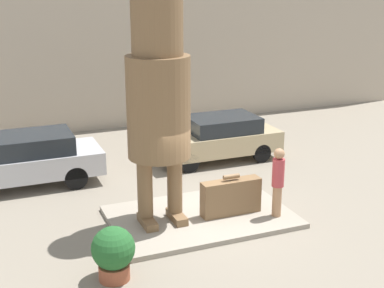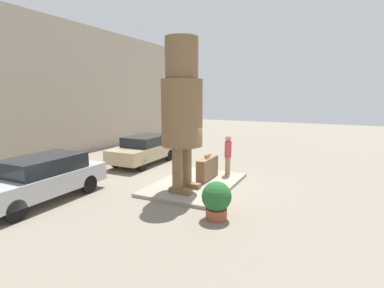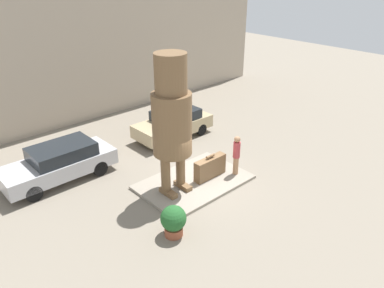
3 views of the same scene
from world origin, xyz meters
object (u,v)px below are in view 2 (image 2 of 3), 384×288
at_px(parked_car_tan, 144,149).
at_px(planter_pot, 217,199).
at_px(statue_figure, 182,103).
at_px(tourist, 228,153).
at_px(giant_suitcase, 207,168).
at_px(parked_car_silver, 40,178).

relative_size(parked_car_tan, planter_pot, 3.64).
xyz_separation_m(statue_figure, tourist, (2.80, -0.83, -2.25)).
bearing_deg(planter_pot, giant_suitcase, 26.60).
relative_size(statue_figure, parked_car_tan, 1.32).
bearing_deg(planter_pot, parked_car_silver, 101.19).
xyz_separation_m(parked_car_silver, parked_car_tan, (6.29, 0.05, -0.04)).
bearing_deg(giant_suitcase, parked_car_tan, 69.35).
bearing_deg(tourist, giant_suitcase, 151.10).
height_order(giant_suitcase, parked_car_tan, parked_car_tan).
bearing_deg(giant_suitcase, parked_car_silver, 137.37).
distance_m(statue_figure, giant_suitcase, 3.31).
distance_m(statue_figure, parked_car_tan, 5.90).
bearing_deg(parked_car_tan, planter_pot, 49.98).
xyz_separation_m(statue_figure, giant_suitcase, (1.79, -0.27, -2.77)).
relative_size(statue_figure, tourist, 3.10).
height_order(giant_suitcase, parked_car_silver, parked_car_silver).
bearing_deg(parked_car_silver, giant_suitcase, 137.37).
bearing_deg(parked_car_silver, parked_car_tan, -179.52).
bearing_deg(parked_car_silver, planter_pot, 101.19).
xyz_separation_m(statue_figure, parked_car_silver, (-2.87, 4.02, -2.52)).
bearing_deg(tourist, planter_pot, -165.24).
height_order(giant_suitcase, tourist, tourist).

